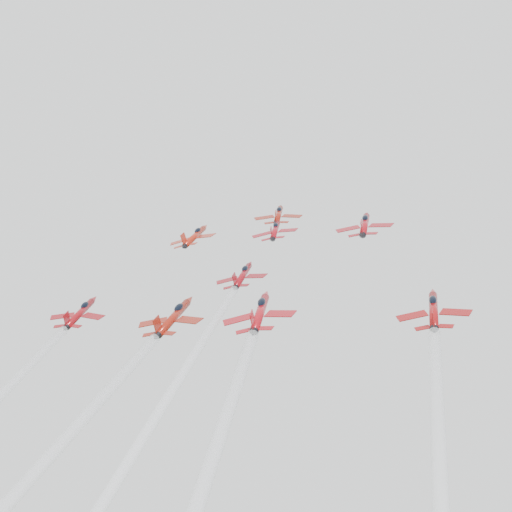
# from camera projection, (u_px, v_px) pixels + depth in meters

# --- Properties ---
(jet_lead) EXTENTS (9.46, 11.69, 8.77)m
(jet_lead) POSITION_uv_depth(u_px,v_px,m) (279.00, 214.00, 139.28)
(jet_lead) COLOR maroon
(jet_row2_left) EXTENTS (9.47, 11.70, 8.78)m
(jet_row2_left) POSITION_uv_depth(u_px,v_px,m) (195.00, 236.00, 134.55)
(jet_row2_left) COLOR #B22211
(jet_row2_center) EXTENTS (8.58, 10.61, 7.95)m
(jet_row2_center) POSITION_uv_depth(u_px,v_px,m) (275.00, 230.00, 129.99)
(jet_row2_center) COLOR #A40F1A
(jet_row2_right) EXTENTS (10.12, 12.51, 9.38)m
(jet_row2_right) POSITION_uv_depth(u_px,v_px,m) (365.00, 224.00, 124.91)
(jet_row2_right) COLOR #A91019
(jet_center) EXTENTS (8.35, 74.07, 54.47)m
(jet_center) POSITION_uv_depth(u_px,v_px,m) (152.00, 423.00, 73.72)
(jet_center) COLOR maroon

